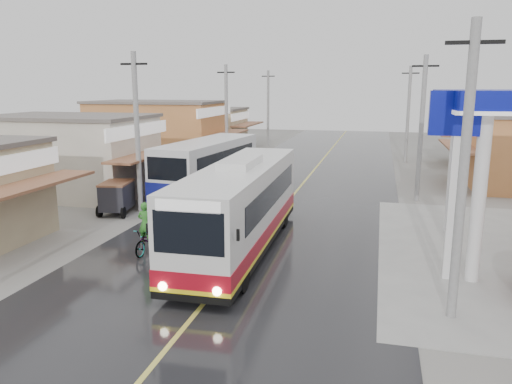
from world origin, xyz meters
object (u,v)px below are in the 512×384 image
coach_bus (241,207)px  tricycle_near (117,196)px  second_bus (208,166)px  cyclist (148,236)px

coach_bus → tricycle_near: (-7.61, 3.90, -0.80)m
second_bus → tricycle_near: second_bus is taller
coach_bus → second_bus: bearing=115.2°
second_bus → tricycle_near: (-2.91, -5.61, -0.78)m
cyclist → tricycle_near: (-4.23, 5.18, 0.27)m
cyclist → tricycle_near: size_ratio=0.94×
coach_bus → cyclist: (-3.38, -1.28, -1.07)m
second_bus → cyclist: size_ratio=4.78×
coach_bus → tricycle_near: size_ratio=5.30×
tricycle_near → cyclist: bearing=-61.1°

